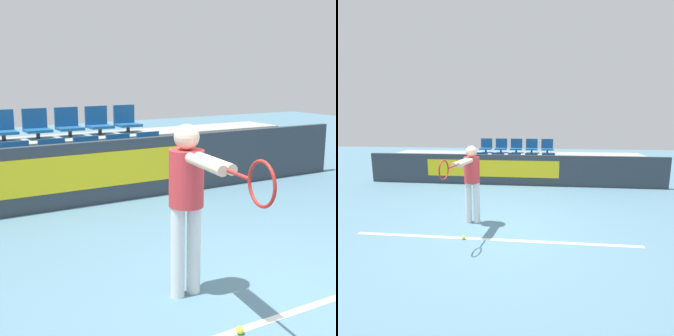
# 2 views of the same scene
# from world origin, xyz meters

# --- Properties ---
(ground_plane) EXTENTS (30.00, 30.00, 0.00)m
(ground_plane) POSITION_xyz_m (0.00, 0.00, 0.00)
(ground_plane) COLOR slate
(court_baseline) EXTENTS (5.15, 0.08, 0.01)m
(court_baseline) POSITION_xyz_m (0.00, -0.33, 0.00)
(court_baseline) COLOR white
(court_baseline) RESTS_ON ground
(barrier_wall) EXTENTS (9.69, 0.14, 1.00)m
(barrier_wall) POSITION_xyz_m (-0.02, 3.73, 0.50)
(barrier_wall) COLOR #2D3842
(barrier_wall) RESTS_ON ground
(bleacher_tier_front) EXTENTS (9.29, 1.05, 0.43)m
(bleacher_tier_front) POSITION_xyz_m (0.00, 4.33, 0.21)
(bleacher_tier_front) COLOR #9E9E99
(bleacher_tier_front) RESTS_ON ground
(bleacher_tier_middle) EXTENTS (9.29, 1.05, 0.86)m
(bleacher_tier_middle) POSITION_xyz_m (0.00, 5.38, 0.43)
(bleacher_tier_middle) COLOR #9E9E99
(bleacher_tier_middle) RESTS_ON ground
(stadium_chair_0) EXTENTS (0.45, 0.43, 0.53)m
(stadium_chair_0) POSITION_xyz_m (-1.19, 4.46, 0.65)
(stadium_chair_0) COLOR #333333
(stadium_chair_0) RESTS_ON bleacher_tier_front
(stadium_chair_1) EXTENTS (0.45, 0.43, 0.53)m
(stadium_chair_1) POSITION_xyz_m (-0.60, 4.46, 0.65)
(stadium_chair_1) COLOR #333333
(stadium_chair_1) RESTS_ON bleacher_tier_front
(stadium_chair_2) EXTENTS (0.45, 0.43, 0.53)m
(stadium_chair_2) POSITION_xyz_m (0.00, 4.46, 0.65)
(stadium_chair_2) COLOR #333333
(stadium_chair_2) RESTS_ON bleacher_tier_front
(stadium_chair_3) EXTENTS (0.45, 0.43, 0.53)m
(stadium_chair_3) POSITION_xyz_m (0.60, 4.46, 0.65)
(stadium_chair_3) COLOR #333333
(stadium_chair_3) RESTS_ON bleacher_tier_front
(stadium_chair_4) EXTENTS (0.45, 0.43, 0.53)m
(stadium_chair_4) POSITION_xyz_m (1.19, 4.46, 0.65)
(stadium_chair_4) COLOR #333333
(stadium_chair_4) RESTS_ON bleacher_tier_front
(stadium_chair_5) EXTENTS (0.45, 0.43, 0.53)m
(stadium_chair_5) POSITION_xyz_m (-1.19, 5.51, 1.08)
(stadium_chair_5) COLOR #333333
(stadium_chair_5) RESTS_ON bleacher_tier_middle
(stadium_chair_6) EXTENTS (0.45, 0.43, 0.53)m
(stadium_chair_6) POSITION_xyz_m (-0.60, 5.51, 1.08)
(stadium_chair_6) COLOR #333333
(stadium_chair_6) RESTS_ON bleacher_tier_middle
(stadium_chair_7) EXTENTS (0.45, 0.43, 0.53)m
(stadium_chair_7) POSITION_xyz_m (0.00, 5.51, 1.08)
(stadium_chair_7) COLOR #333333
(stadium_chair_7) RESTS_ON bleacher_tier_middle
(stadium_chair_8) EXTENTS (0.45, 0.43, 0.53)m
(stadium_chair_8) POSITION_xyz_m (0.60, 5.51, 1.08)
(stadium_chair_8) COLOR #333333
(stadium_chair_8) RESTS_ON bleacher_tier_middle
(stadium_chair_9) EXTENTS (0.45, 0.43, 0.53)m
(stadium_chair_9) POSITION_xyz_m (1.19, 5.51, 1.08)
(stadium_chair_9) COLOR #333333
(stadium_chair_9) RESTS_ON bleacher_tier_middle
(tennis_player) EXTENTS (0.35, 1.50, 1.61)m
(tennis_player) POSITION_xyz_m (-0.55, 0.36, 1.00)
(tennis_player) COLOR silver
(tennis_player) RESTS_ON ground
(tennis_ball) EXTENTS (0.07, 0.07, 0.07)m
(tennis_ball) POSITION_xyz_m (-0.53, -0.37, 0.03)
(tennis_ball) COLOR #CCDB33
(tennis_ball) RESTS_ON ground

